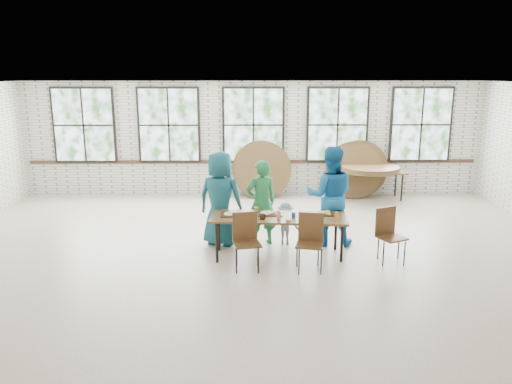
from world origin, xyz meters
The scene contains 13 objects.
room centered at (0.00, 4.44, 1.83)m, with size 12.00×12.00×12.00m.
dining_table centered at (0.39, -0.15, 0.69)m, with size 2.46×1.02×0.74m.
chair_near_left centered at (-0.19, -0.69, 0.56)m, with size 0.50×0.48×0.95m.
chair_near_right centered at (0.88, -0.75, 0.56)m, with size 0.50×0.49×0.95m.
chair_spare centered at (2.28, -0.42, 0.56)m, with size 0.55×0.55×0.95m.
adult_teal centered at (-0.67, 0.50, 0.90)m, with size 0.88×0.57×1.80m, color #1A5166.
adult_green centered at (0.10, 0.50, 0.82)m, with size 0.60×0.39×1.64m, color #207A41.
toddler centered at (0.56, 0.50, 0.41)m, with size 0.53×0.30×0.82m, color #13233C.
adult_blue centered at (1.40, 0.50, 0.95)m, with size 0.92×0.72×1.89m, color #1866A8.
storage_table centered at (2.99, 3.95, 0.69)m, with size 1.82×0.80×0.74m.
tabletop_clutter centered at (0.49, -0.18, 0.77)m, with size 2.06×0.64×0.11m.
round_tops_stacked centered at (2.99, 3.95, 0.80)m, with size 1.50×1.50×0.13m.
round_tops_leaning centered at (1.45, 4.16, 0.73)m, with size 4.09×0.47×1.50m.
Camera 1 is at (-0.15, -8.60, 3.23)m, focal length 35.00 mm.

